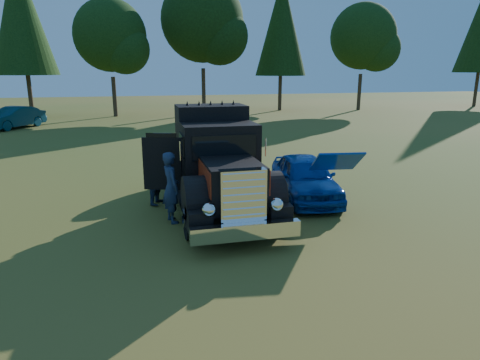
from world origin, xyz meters
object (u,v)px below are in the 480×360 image
(hotrod_coupe, at_px, (305,177))
(spectator_near, at_px, (171,187))
(diamond_t_truck, at_px, (217,167))
(spectator_far, at_px, (160,176))
(distant_teal_car, at_px, (14,118))

(hotrod_coupe, distance_m, spectator_near, 4.49)
(diamond_t_truck, distance_m, spectator_far, 1.92)
(spectator_near, height_order, spectator_far, spectator_near)
(diamond_t_truck, xyz_separation_m, spectator_far, (-1.59, 0.99, -0.40))
(hotrod_coupe, xyz_separation_m, spectator_near, (-4.33, -1.15, 0.26))
(diamond_t_truck, relative_size, hotrod_coupe, 1.64)
(hotrod_coupe, bearing_deg, diamond_t_truck, -172.20)
(diamond_t_truck, xyz_separation_m, hotrod_coupe, (2.93, 0.40, -0.57))
(spectator_near, height_order, distant_teal_car, spectator_near)
(hotrod_coupe, bearing_deg, spectator_far, 172.59)
(diamond_t_truck, bearing_deg, distant_teal_car, 116.34)
(spectator_far, relative_size, distant_teal_car, 0.38)
(hotrod_coupe, bearing_deg, spectator_near, -165.08)
(diamond_t_truck, distance_m, hotrod_coupe, 3.02)
(spectator_far, bearing_deg, diamond_t_truck, -93.24)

